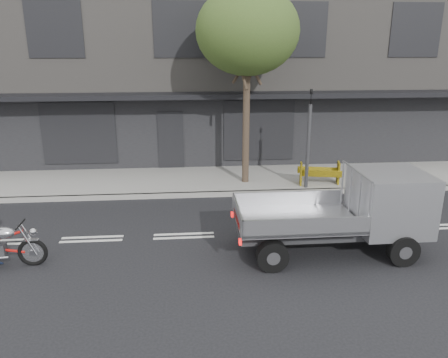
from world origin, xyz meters
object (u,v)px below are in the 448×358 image
(traffic_light_pole, at_px, (308,145))
(construction_barrier, at_px, (321,174))
(motorcycle, at_px, (0,245))
(flatbed_ute, at_px, (372,205))
(street_tree, at_px, (247,32))

(traffic_light_pole, distance_m, construction_barrier, 1.25)
(motorcycle, bearing_deg, flatbed_ute, -0.55)
(street_tree, relative_size, traffic_light_pole, 1.93)
(street_tree, distance_m, motorcycle, 9.64)
(construction_barrier, bearing_deg, street_tree, 164.79)
(street_tree, relative_size, flatbed_ute, 1.49)
(traffic_light_pole, relative_size, flatbed_ute, 0.77)
(traffic_light_pole, bearing_deg, flatbed_ute, -85.59)
(traffic_light_pole, distance_m, flatbed_ute, 4.60)
(traffic_light_pole, height_order, motorcycle, traffic_light_pole)
(traffic_light_pole, xyz_separation_m, construction_barrier, (0.57, 0.15, -1.10))
(motorcycle, distance_m, flatbed_ute, 8.71)
(street_tree, distance_m, traffic_light_pole, 4.23)
(street_tree, distance_m, construction_barrier, 5.43)
(flatbed_ute, relative_size, construction_barrier, 3.14)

